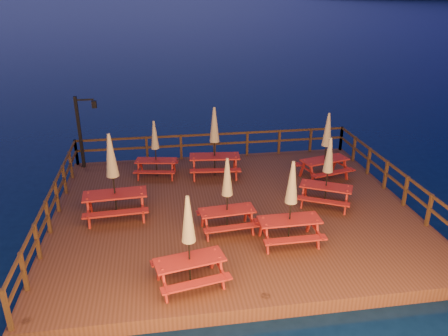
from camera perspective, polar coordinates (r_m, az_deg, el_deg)
The scene contains 13 objects.
ground at distance 15.18m, azimuth 1.22°, elevation -6.59°, with size 500.00×500.00×0.00m, color black.
deck at distance 15.08m, azimuth 1.23°, elevation -5.93°, with size 12.00×10.00×0.40m, color #4B2818.
deck_piles at distance 15.33m, azimuth 1.21°, elevation -7.57°, with size 11.44×9.44×1.40m.
railing at distance 16.23m, azimuth 0.18°, elevation 0.06°, with size 11.80×9.75×1.10m.
lamp_post at distance 18.57m, azimuth -17.95°, elevation 5.30°, with size 0.85×0.18×3.00m.
picnic_table_0 at distance 10.83m, azimuth -4.62°, elevation -9.39°, with size 2.01×1.77×2.51m.
picnic_table_1 at distance 13.11m, azimuth 0.41°, elevation -3.44°, with size 1.81×1.54×2.42m.
picnic_table_2 at distance 16.93m, azimuth -1.25°, elevation 3.55°, with size 2.10×1.78×2.80m.
picnic_table_3 at distance 12.63m, azimuth 8.72°, elevation -4.37°, with size 1.83×1.51×2.59m.
picnic_table_4 at distance 17.19m, azimuth 13.20°, elevation 2.93°, with size 2.16×1.93×2.64m.
picnic_table_5 at distance 15.03m, azimuth 13.38°, elevation -0.40°, with size 2.19×2.06×2.47m.
picnic_table_6 at distance 14.21m, azimuth -14.31°, elevation -0.94°, with size 2.11×1.77×2.88m.
picnic_table_7 at distance 17.17m, azimuth -8.97°, elevation 2.58°, with size 1.80×1.57×2.28m.
Camera 1 is at (-2.33, -12.99, 7.50)m, focal length 35.00 mm.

